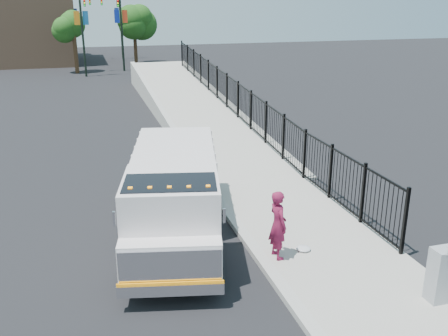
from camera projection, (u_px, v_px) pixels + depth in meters
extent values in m
plane|color=black|center=(247.00, 241.00, 13.87)|extent=(120.00, 120.00, 0.00)
cube|color=#9E998E|center=(344.00, 265.00, 12.54)|extent=(3.55, 12.00, 0.12)
cube|color=#ADAAA3|center=(273.00, 275.00, 12.02)|extent=(0.30, 12.00, 0.16)
cube|color=#9E998E|center=(194.00, 114.00, 28.96)|extent=(3.95, 24.06, 3.19)
cube|color=black|center=(238.00, 112.00, 25.41)|extent=(0.10, 28.00, 1.80)
cube|color=black|center=(175.00, 215.00, 14.24)|extent=(2.30, 6.54, 0.21)
cube|color=white|center=(172.00, 217.00, 11.87)|extent=(2.63, 2.52, 1.91)
cube|color=white|center=(171.00, 259.00, 10.90)|extent=(2.33, 1.13, 0.95)
cube|color=silver|center=(170.00, 268.00, 10.56)|extent=(2.16, 0.54, 0.81)
cube|color=silver|center=(171.00, 289.00, 10.65)|extent=(2.27, 0.65, 0.27)
cube|color=orange|center=(171.00, 283.00, 10.60)|extent=(2.25, 0.53, 0.06)
cube|color=black|center=(170.00, 198.00, 11.46)|extent=(2.31, 1.65, 0.81)
cube|color=white|center=(175.00, 170.00, 15.10)|extent=(3.08, 4.40, 1.62)
cube|color=silver|center=(114.00, 219.00, 10.75)|extent=(0.07, 0.07, 0.33)
cube|color=silver|center=(224.00, 216.00, 10.90)|extent=(0.07, 0.07, 0.33)
cube|color=orange|center=(130.00, 188.00, 10.95)|extent=(0.11, 0.09, 0.06)
cube|color=orange|center=(150.00, 188.00, 10.98)|extent=(0.11, 0.09, 0.06)
cube|color=orange|center=(169.00, 187.00, 11.01)|extent=(0.11, 0.09, 0.06)
cube|color=orange|center=(189.00, 187.00, 11.04)|extent=(0.11, 0.09, 0.06)
cube|color=orange|center=(208.00, 186.00, 11.07)|extent=(0.11, 0.09, 0.06)
cylinder|color=black|center=(129.00, 270.00, 11.50)|extent=(0.50, 1.00, 0.95)
cylinder|color=black|center=(215.00, 267.00, 11.63)|extent=(0.50, 1.00, 0.95)
cylinder|color=black|center=(145.00, 194.00, 15.90)|extent=(0.50, 1.00, 0.95)
cylinder|color=black|center=(208.00, 193.00, 16.03)|extent=(0.50, 1.00, 0.95)
cylinder|color=black|center=(148.00, 183.00, 16.89)|extent=(0.50, 1.00, 0.95)
cylinder|color=black|center=(207.00, 181.00, 17.02)|extent=(0.50, 1.00, 0.95)
imported|color=maroon|center=(278.00, 225.00, 12.51)|extent=(0.49, 0.69, 1.80)
cube|color=gray|center=(442.00, 275.00, 10.78)|extent=(0.55, 0.40, 1.25)
ellipsoid|color=silver|center=(303.00, 248.00, 13.12)|extent=(0.38, 0.38, 0.10)
cylinder|color=black|center=(82.00, 28.00, 41.34)|extent=(0.18, 0.18, 8.00)
cube|color=black|center=(118.00, 3.00, 41.51)|extent=(0.18, 0.22, 0.60)
cube|color=#165990|center=(86.00, 18.00, 41.18)|extent=(0.45, 0.04, 1.10)
cube|color=orange|center=(77.00, 18.00, 40.99)|extent=(0.45, 0.04, 1.10)
cylinder|color=black|center=(121.00, 26.00, 44.61)|extent=(0.18, 0.18, 8.00)
cube|color=black|center=(84.00, 3.00, 43.18)|extent=(0.18, 0.22, 0.60)
cube|color=red|center=(125.00, 16.00, 44.44)|extent=(0.45, 0.04, 1.10)
cube|color=#0E279D|center=(117.00, 16.00, 44.26)|extent=(0.45, 0.04, 1.10)
cylinder|color=black|center=(72.00, 23.00, 50.02)|extent=(0.18, 0.18, 8.00)
cube|color=black|center=(102.00, 2.00, 50.19)|extent=(0.18, 0.22, 0.60)
cube|color=navy|center=(75.00, 14.00, 49.85)|extent=(0.45, 0.04, 1.10)
cube|color=orange|center=(68.00, 14.00, 49.67)|extent=(0.45, 0.04, 1.10)
cylinder|color=black|center=(121.00, 21.00, 53.47)|extent=(0.18, 0.18, 8.00)
cube|color=black|center=(90.00, 2.00, 52.04)|extent=(0.18, 0.22, 0.60)
cube|color=#C87424|center=(123.00, 13.00, 53.30)|extent=(0.45, 0.04, 1.10)
cube|color=#1C3C9C|center=(117.00, 13.00, 53.12)|extent=(0.45, 0.04, 1.10)
cylinder|color=#382314|center=(76.00, 55.00, 43.95)|extent=(0.36, 0.36, 3.20)
sphere|color=#194714|center=(73.00, 27.00, 43.17)|extent=(2.32, 2.32, 2.32)
cylinder|color=#382314|center=(135.00, 48.00, 50.27)|extent=(0.36, 0.36, 3.20)
sphere|color=#194714|center=(134.00, 23.00, 49.50)|extent=(2.86, 2.86, 2.86)
cylinder|color=#382314|center=(63.00, 41.00, 57.31)|extent=(0.36, 0.36, 3.20)
sphere|color=#194714|center=(61.00, 20.00, 56.53)|extent=(3.27, 3.27, 3.27)
cube|color=#8C664C|center=(23.00, 23.00, 50.18)|extent=(10.00, 10.00, 8.00)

